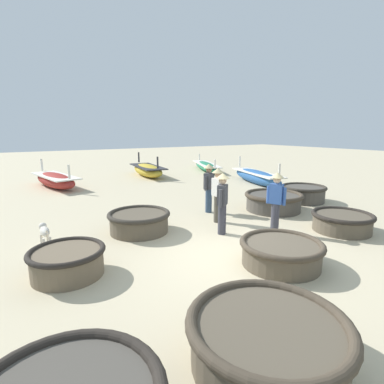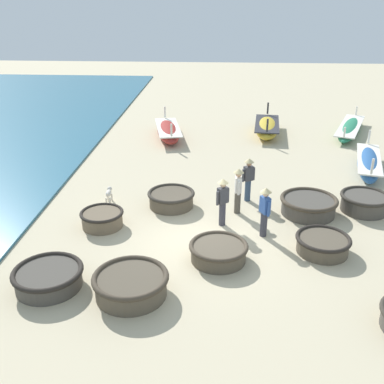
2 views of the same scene
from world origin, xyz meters
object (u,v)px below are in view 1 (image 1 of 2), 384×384
coracle_upturned (273,201)px  fisherman_crouching (222,200)px  coracle_nearest (281,252)px  long_boat_blue_hull (206,166)px  coracle_tilted (267,339)px  long_boat_green_hull (257,177)px  long_boat_ochre_hull (55,180)px  fisherman_standing_right (218,191)px  long_boat_white_hull (148,170)px  coracle_far_left (303,193)px  coracle_front_left (67,261)px  coracle_center (342,221)px  fisherman_with_hat (276,199)px  dog (45,232)px  coracle_front_right (139,221)px  fisherman_standing_left (209,185)px

coracle_upturned → fisherman_crouching: bearing=-161.3°
coracle_nearest → long_boat_blue_hull: bearing=61.8°
coracle_tilted → long_boat_green_hull: size_ratio=0.43×
long_boat_ochre_hull → long_boat_blue_hull: 10.03m
fisherman_standing_right → fisherman_crouching: bearing=-119.6°
long_boat_blue_hull → fisherman_crouching: fisherman_crouching is taller
long_boat_green_hull → long_boat_ochre_hull: 10.24m
long_boat_blue_hull → long_boat_white_hull: (-4.59, -0.39, 0.09)m
coracle_far_left → coracle_front_left: bearing=-169.1°
coracle_center → fisherman_crouching: size_ratio=0.99×
fisherman_standing_right → long_boat_blue_hull: bearing=57.5°
fisherman_with_hat → fisherman_crouching: size_ratio=1.00×
coracle_nearest → long_boat_green_hull: (6.46, 7.57, 0.08)m
long_boat_white_hull → fisherman_crouching: bearing=-102.8°
long_boat_ochre_hull → fisherman_with_hat: size_ratio=2.53×
coracle_center → long_boat_green_hull: (3.35, 6.94, 0.08)m
coracle_upturned → fisherman_crouching: size_ratio=1.20×
fisherman_standing_right → dog: bearing=173.1°
long_boat_green_hull → long_boat_blue_hull: long_boat_green_hull is taller
coracle_front_right → fisherman_crouching: size_ratio=1.03×
coracle_far_left → fisherman_standing_right: (-4.52, -0.44, 0.61)m
long_boat_ochre_hull → fisherman_with_hat: 11.25m
long_boat_green_hull → fisherman_standing_right: fisherman_standing_right is taller
fisherman_crouching → long_boat_green_hull: bearing=40.3°
coracle_front_right → long_boat_white_hull: long_boat_white_hull is taller
coracle_nearest → fisherman_with_hat: fisherman_with_hat is taller
coracle_center → coracle_tilted: coracle_tilted is taller
long_boat_white_hull → fisherman_with_hat: size_ratio=2.50×
long_boat_white_hull → fisherman_with_hat: 11.49m
fisherman_with_hat → coracle_upturned: bearing=44.5°
dog → coracle_nearest: bearing=-42.1°
fisherman_standing_left → fisherman_standing_right: (-0.41, -1.07, 0.00)m
coracle_upturned → coracle_front_right: (-4.88, 0.30, -0.03)m
coracle_far_left → fisherman_crouching: fisherman_crouching is taller
fisherman_crouching → coracle_tilted: bearing=-120.3°
coracle_far_left → fisherman_with_hat: fisherman_with_hat is taller
coracle_center → dog: (-7.20, 3.07, 0.09)m
coracle_tilted → fisherman_standing_right: bearing=59.8°
long_boat_green_hull → long_boat_ochre_hull: size_ratio=1.09×
coracle_center → fisherman_with_hat: (-1.69, 0.90, 0.67)m
coracle_far_left → dog: size_ratio=2.53×
coracle_front_right → fisherman_crouching: (1.85, -1.33, 0.64)m
coracle_nearest → fisherman_crouching: 2.28m
long_boat_ochre_hull → fisherman_crouching: 10.20m
coracle_tilted → long_boat_green_hull: 12.78m
long_boat_green_hull → long_boat_blue_hull: 5.81m
coracle_center → fisherman_standing_right: (-2.47, 2.49, 0.67)m
coracle_tilted → fisherman_with_hat: bearing=42.4°
coracle_center → long_boat_green_hull: bearing=64.3°
coracle_nearest → fisherman_standing_left: 4.37m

